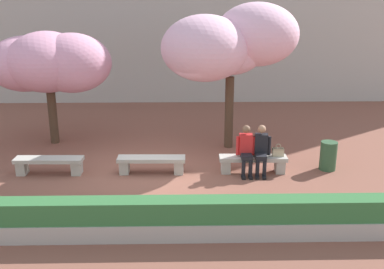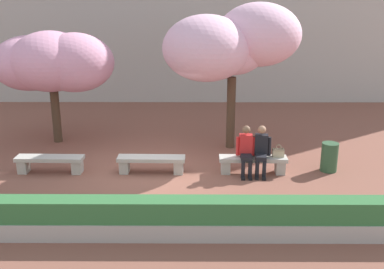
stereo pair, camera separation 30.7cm
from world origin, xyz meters
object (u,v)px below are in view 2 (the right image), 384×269
Objects in this scene: stone_bench_near_west at (151,162)px; handbag at (278,152)px; cherry_tree_main at (231,44)px; stone_bench_west_end at (50,162)px; stone_bench_center at (253,162)px; cherry_tree_secondary at (51,62)px; person_seated_right at (261,149)px; trash_bin at (329,157)px; person_seated_left at (246,149)px.

stone_bench_near_west is 5.25× the size of handbag.
cherry_tree_main reaches higher than handbag.
handbag is (6.00, 0.01, 0.28)m from stone_bench_west_end.
stone_bench_west_end is at bearing 180.00° from stone_bench_center.
stone_bench_west_end and stone_bench_center have the same top height.
stone_bench_near_west is 0.46× the size of cherry_tree_secondary.
cherry_tree_main is at bearing 119.46° from handbag.
person_seated_right is at bearing -0.55° from stone_bench_west_end.
cherry_tree_main is at bearing 108.21° from person_seated_right.
trash_bin is at bearing -36.54° from cherry_tree_main.
person_seated_left is 2.28m from trash_bin.
cherry_tree_secondary is at bearing 172.96° from cherry_tree_main.
person_seated_left is at bearing -165.18° from stone_bench_center.
stone_bench_center is (2.68, 0.00, 0.00)m from stone_bench_near_west.
handbag is 0.09× the size of cherry_tree_secondary.
person_seated_right is at bearing -171.83° from handbag.
person_seated_right reaches higher than handbag.
stone_bench_near_west is (2.68, 0.00, 0.00)m from stone_bench_west_end.
stone_bench_center is 2.06m from trash_bin.
stone_bench_center is at bearing 164.60° from person_seated_right.
trash_bin is at bearing 4.57° from stone_bench_center.
handbag reaches higher than stone_bench_west_end.
stone_bench_west_end is at bearing 179.45° from person_seated_right.
trash_bin is (7.40, 0.16, 0.09)m from stone_bench_west_end.
cherry_tree_secondary is at bearing 102.19° from stone_bench_west_end.
cherry_tree_main reaches higher than person_seated_left.
stone_bench_center is 0.44m from person_seated_right.
cherry_tree_secondary is at bearing 140.17° from stone_bench_near_west.
person_seated_right is at bearing -24.35° from cherry_tree_secondary.
trash_bin is at bearing 6.16° from handbag.
stone_bench_near_west is 1.00× the size of stone_bench_center.
stone_bench_near_west is 4.80m from cherry_tree_secondary.
cherry_tree_secondary is (-5.74, 2.78, 1.83)m from person_seated_left.
stone_bench_west_end is 1.00× the size of stone_bench_center.
person_seated_left reaches higher than stone_bench_center.
cherry_tree_main is (-0.30, 2.10, 2.47)m from person_seated_left.
handbag is at bearing -173.84° from trash_bin.
cherry_tree_secondary is (-5.44, 0.67, -0.64)m from cherry_tree_main.
stone_bench_west_end is 5.56m from person_seated_right.
trash_bin is (1.85, 0.22, -0.31)m from person_seated_right.
person_seated_left is at bearing -1.24° from stone_bench_near_west.
stone_bench_center is 6.90m from cherry_tree_secondary.
stone_bench_near_west is at bearing -179.78° from handbag.
stone_bench_center is at bearing 0.00° from stone_bench_near_west.
stone_bench_near_west is at bearing 178.76° from person_seated_left.
person_seated_right is at bearing 0.08° from person_seated_left.
person_seated_left is at bearing -0.60° from stone_bench_west_end.
stone_bench_center is 0.71m from handbag.
person_seated_left reaches higher than trash_bin.
cherry_tree_secondary reaches higher than person_seated_left.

